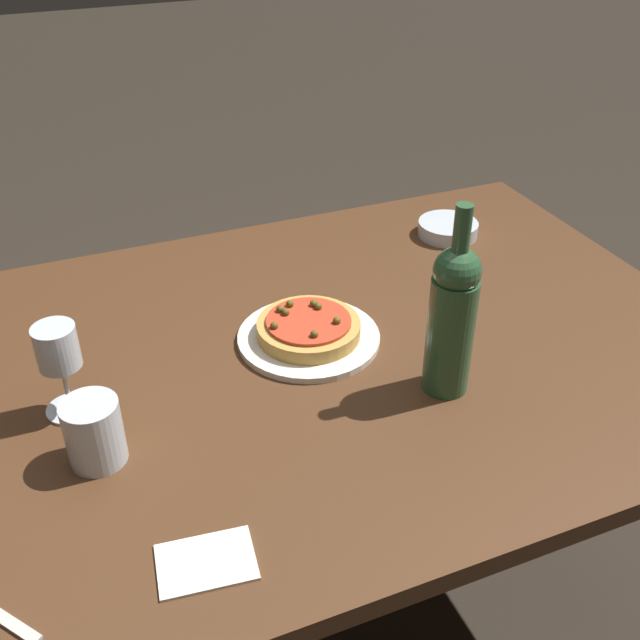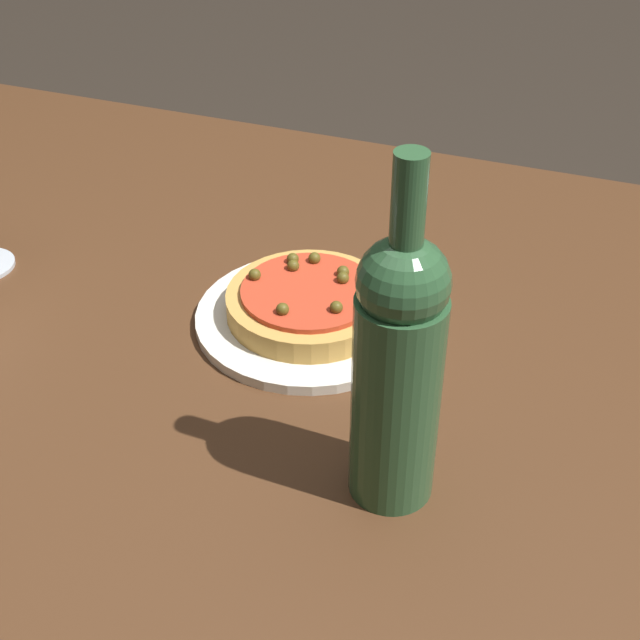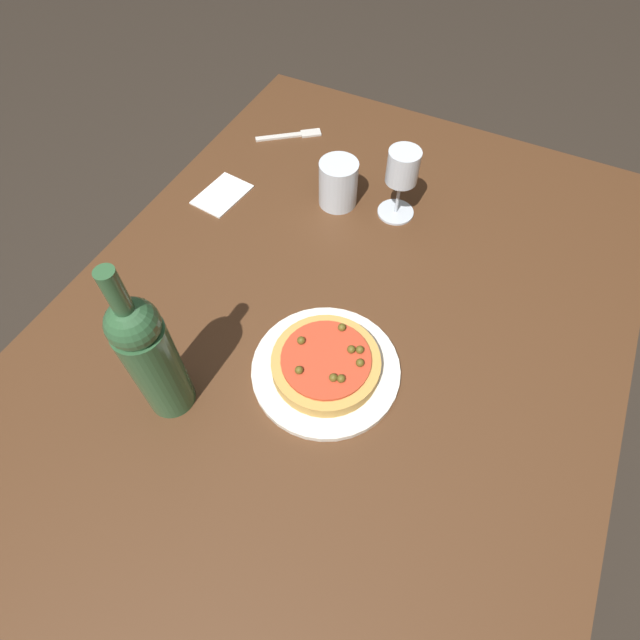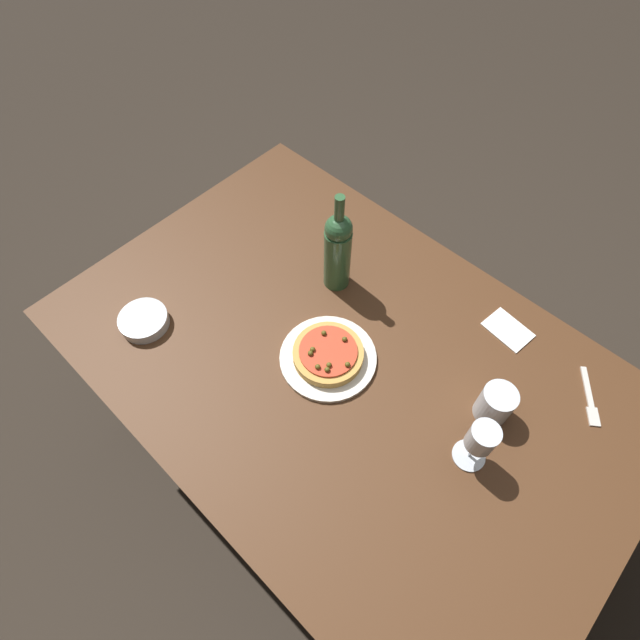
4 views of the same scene
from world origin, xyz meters
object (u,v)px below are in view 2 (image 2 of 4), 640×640
at_px(dinner_plate, 309,317).
at_px(wine_bottle, 398,366).
at_px(dining_table, 276,381).
at_px(pizza, 309,301).

xyz_separation_m(dinner_plate, wine_bottle, (-0.16, 0.21, 0.13)).
distance_m(dinner_plate, wine_bottle, 0.29).
height_order(dining_table, pizza, pizza).
distance_m(dining_table, wine_bottle, 0.33).
relative_size(pizza, wine_bottle, 0.57).
xyz_separation_m(dining_table, wine_bottle, (-0.19, 0.18, 0.21)).
height_order(dinner_plate, pizza, pizza).
bearing_deg(pizza, dining_table, 42.37).
bearing_deg(wine_bottle, dinner_plate, -52.58).
distance_m(dinner_plate, pizza, 0.02).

